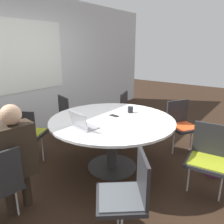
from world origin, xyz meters
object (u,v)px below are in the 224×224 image
Objects in this scene: cell_phone at (114,116)px; laptop at (82,124)px; chair_3 at (181,122)px; handbag at (215,163)px; chair_6 at (27,131)px; chair_2 at (208,155)px; chair_1 at (128,191)px; coffee_cup at (130,110)px; chair_5 at (70,114)px; person_0 at (15,153)px; chair_4 at (130,110)px.

laptop is at bearing 177.60° from cell_phone.
chair_3 is 2.40× the size of handbag.
chair_2 is at bearing -7.82° from chair_6.
chair_1 is at bearing 38.63° from chair_3.
chair_2 reaches higher than coffee_cup.
laptop is (0.14, -1.02, 0.30)m from chair_6.
chair_3 is 2.00m from chair_5.
person_0 is (-0.38, 1.10, 0.19)m from chair_1.
chair_1 is 1.18m from person_0.
chair_3 is 1.00× the size of chair_5.
cell_phone is (-0.22, -1.18, 0.24)m from chair_5.
laptop is (-1.64, 0.68, 0.30)m from chair_3.
chair_5 is at bearing 93.02° from coffee_cup.
coffee_cup is (1.34, 0.83, 0.29)m from chair_1.
chair_4 is at bearing 32.03° from coffee_cup.
chair_1 is 2.46m from chair_5.
chair_2 and chair_6 have the same top height.
chair_6 is 5.97× the size of cell_phone.
chair_4 is 0.71× the size of person_0.
chair_4 reaches higher than cell_phone.
chair_3 is 0.95m from coffee_cup.
handbag is (2.10, -1.48, -0.57)m from person_0.
person_0 is 13.27× the size of coffee_cup.
chair_1 is 2.08m from chair_3.
chair_4 is at bearing 76.27° from handbag.
chair_2 is 1.15m from chair_3.
person_0 is at bearing -40.19° from chair_5.
chair_2 is at bearing -100.17° from coffee_cup.
chair_4 is 1.16m from chair_5.
chair_1 and chair_4 have the same top height.
chair_6 is at bearing 121.20° from handbag.
coffee_cup is at bearing -15.70° from chair_2.
chair_4 is at bearing 66.07° from chair_5.
laptop is at bearing 172.30° from coffee_cup.
cell_phone is at bearing 8.99° from chair_6.
handbag is at bearing -72.85° from coffee_cup.
person_0 is 3.37× the size of handbag.
coffee_cup is (1.05, -1.15, 0.29)m from chair_6.
chair_2 is at bearing 42.03° from chair_4.
handbag is at bearing 58.73° from chair_4.
chair_1 reaches higher than handbag.
chair_3 and chair_4 have the same top height.
laptop is at bearing 134.11° from handbag.
cell_phone is at bearing 8.11° from chair_5.
chair_2 is at bearing -143.54° from laptop.
chair_5 is at bearing -27.47° from laptop.
chair_2 is 2.13m from person_0.
person_0 is at bearing -64.65° from chair_6.
chair_1 is 1.19m from chair_2.
handbag is at bearing -63.28° from cell_phone.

